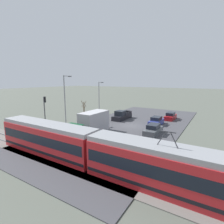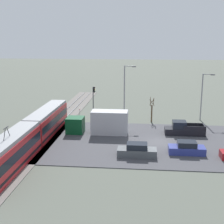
# 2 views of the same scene
# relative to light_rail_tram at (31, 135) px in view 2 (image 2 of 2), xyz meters

# --- Properties ---
(ground_plane) EXTENTS (320.00, 320.00, 0.00)m
(ground_plane) POSITION_rel_light_rail_tram_xyz_m (3.75, -15.89, -1.78)
(ground_plane) COLOR #565B51
(road_surface) EXTENTS (17.78, 41.74, 0.08)m
(road_surface) POSITION_rel_light_rail_tram_xyz_m (3.75, -15.89, -1.74)
(road_surface) COLOR #424247
(road_surface) RESTS_ON ground
(rail_bed) EXTENTS (74.33, 4.40, 0.22)m
(rail_bed) POSITION_rel_light_rail_tram_xyz_m (3.75, 0.00, -1.73)
(rail_bed) COLOR slate
(rail_bed) RESTS_ON ground
(light_rail_tram) EXTENTS (26.62, 2.65, 4.63)m
(light_rail_tram) POSITION_rel_light_rail_tram_xyz_m (0.00, 0.00, 0.00)
(light_rail_tram) COLOR #B21E23
(light_rail_tram) RESTS_ON ground
(box_truck) EXTENTS (2.47, 8.79, 3.33)m
(box_truck) POSITION_rel_light_rail_tram_xyz_m (6.93, -7.87, -0.16)
(box_truck) COLOR #0C4723
(box_truck) RESTS_ON ground
(pickup_truck) EXTENTS (2.01, 5.62, 1.93)m
(pickup_truck) POSITION_rel_light_rail_tram_xyz_m (7.60, -19.65, -0.97)
(pickup_truck) COLOR black
(pickup_truck) RESTS_ON ground
(sedan_car_0) EXTENTS (1.85, 4.28, 1.51)m
(sedan_car_0) POSITION_rel_light_rail_tram_xyz_m (-0.05, -19.06, -1.08)
(sedan_car_0) COLOR navy
(sedan_car_0) RESTS_ON ground
(sedan_car_1) EXTENTS (1.81, 4.56, 1.55)m
(sedan_car_1) POSITION_rel_light_rail_tram_xyz_m (-1.43, -13.19, -1.06)
(sedan_car_1) COLOR #4C5156
(sedan_car_1) RESTS_ON ground
(traffic_light_pole) EXTENTS (0.28, 0.47, 5.70)m
(traffic_light_pole) POSITION_rel_light_rail_tram_xyz_m (14.23, -5.64, 1.89)
(traffic_light_pole) COLOR #47474C
(traffic_light_pole) RESTS_ON ground
(street_tree) EXTENTS (0.97, 0.81, 4.07)m
(street_tree) POSITION_rel_light_rail_tram_xyz_m (14.24, -15.25, 0.07)
(street_tree) COLOR brown
(street_tree) RESTS_ON ground
(street_lamp_near_crossing) EXTENTS (0.36, 1.95, 9.17)m
(street_lamp_near_crossing) POSITION_rel_light_rail_tram_xyz_m (14.92, -10.87, 3.45)
(street_lamp_near_crossing) COLOR gray
(street_lamp_near_crossing) RESTS_ON ground
(street_lamp_mid_block) EXTENTS (0.36, 1.95, 7.84)m
(street_lamp_mid_block) POSITION_rel_light_rail_tram_xyz_m (16.25, -23.66, 2.76)
(street_lamp_mid_block) COLOR gray
(street_lamp_mid_block) RESTS_ON ground
(no_parking_sign) EXTENTS (0.32, 0.08, 2.03)m
(no_parking_sign) POSITION_rel_light_rail_tram_xyz_m (14.28, -3.21, -0.53)
(no_parking_sign) COLOR gray
(no_parking_sign) RESTS_ON ground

